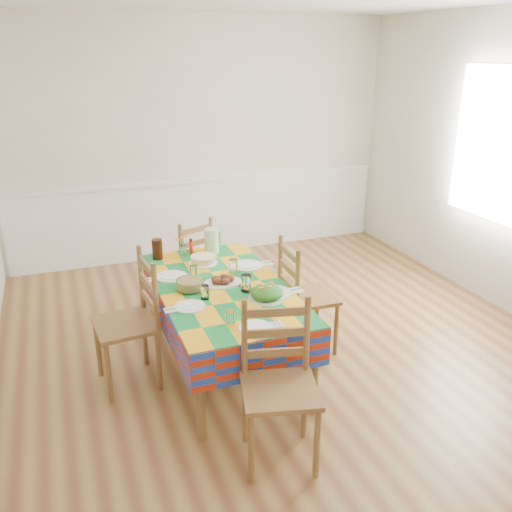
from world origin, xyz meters
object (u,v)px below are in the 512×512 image
Objects in this scene: chair_left at (131,323)px; meat_platter at (222,281)px; dining_table at (222,295)px; chair_near at (279,386)px; chair_right at (304,297)px; chair_far at (189,264)px; green_pitcher at (212,241)px; tea_pitcher at (157,249)px.

meat_platter is at bearing 86.99° from chair_left.
dining_table is 1.09m from chair_near.
chair_right is at bearing -2.83° from meat_platter.
green_pitcher is at bearing 86.30° from chair_far.
dining_table is 0.70m from chair_right.
green_pitcher is (0.12, 0.68, 0.08)m from meat_platter.
meat_platter is at bearing 63.20° from dining_table.
chair_near reaches higher than meat_platter.
chair_far is at bearing 45.86° from tea_pitcher.
chair_right reaches higher than dining_table.
chair_left reaches higher than tea_pitcher.
meat_platter is 0.73m from chair_left.
dining_table is 0.69m from chair_left.
chair_left is 1.37m from chair_right.
chair_right is at bearing 72.11° from chair_near.
tea_pitcher is 0.18× the size of chair_near.
chair_far is 1.29m from chair_left.
green_pitcher is at bearing 79.39° from dining_table.
meat_platter is 0.69m from green_pitcher.
chair_near is 1.11× the size of chair_far.
tea_pitcher is at bearing 24.63° from chair_far.
dining_table is 5.72× the size of meat_platter.
chair_right is (0.68, 0.00, -0.13)m from dining_table.
chair_far is (-0.00, 1.05, -0.26)m from meat_platter.
meat_platter is at bearing 68.90° from chair_far.
green_pitcher is (0.13, 0.71, 0.18)m from dining_table.
chair_near is at bearing -89.42° from dining_table.
chair_near is 0.99× the size of chair_left.
chair_far is (-0.12, 0.38, -0.34)m from green_pitcher.
meat_platter is 1.14m from chair_near.
chair_far is at bearing 90.13° from meat_platter.
chair_left is (-0.70, -1.08, 0.05)m from chair_far.
meat_platter is 0.31× the size of chair_near.
chair_far is 1.28m from chair_right.
dining_table is 1.93× the size of chair_far.
chair_far reaches higher than meat_platter.
green_pitcher is 0.22× the size of chair_left.
green_pitcher is at bearing 125.53° from chair_left.
chair_near is 1.29m from chair_left.
chair_near is 1.04× the size of chair_right.
dining_table is 8.09× the size of green_pitcher.
chair_right is (0.67, -0.03, -0.23)m from meat_platter.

